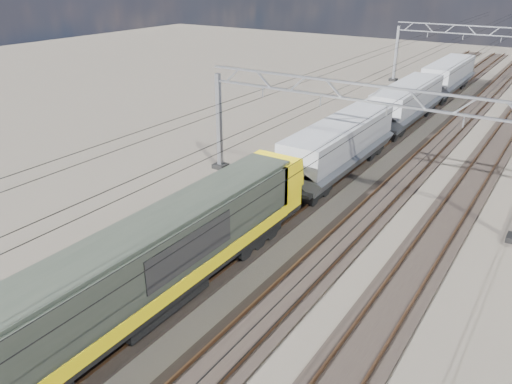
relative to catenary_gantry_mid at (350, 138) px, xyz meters
The scene contains 12 objects.
ground 5.59m from the catenary_gantry_mid, 90.00° to the right, with size 160.00×160.00×0.00m, color black.
track_outer_west 8.17m from the catenary_gantry_mid, 146.31° to the right, with size 2.60×140.00×0.30m.
track_loco 5.89m from the catenary_gantry_mid, 116.57° to the right, with size 2.60×140.00×0.30m.
track_inner_east 5.89m from the catenary_gantry_mid, 63.43° to the right, with size 2.60×140.00×0.30m.
track_outer_east 8.17m from the catenary_gantry_mid, 33.69° to the right, with size 2.60×140.00×0.30m.
catenary_gantry_mid is the anchor object (origin of this frame).
catenary_gantry_far 36.00m from the catenary_gantry_mid, 90.00° to the left, with size 19.90×0.90×7.11m.
overhead_wires 4.40m from the catenary_gantry_mid, 90.00° to the left, with size 12.03×140.00×0.53m.
locomotive 14.68m from the catenary_gantry_mid, 97.88° to the right, with size 2.76×21.10×3.62m.
hopper_wagon_lead 4.16m from the catenary_gantry_mid, 121.68° to the left, with size 3.38×13.00×3.25m.
hopper_wagon_mid 17.63m from the catenary_gantry_mid, 96.54° to the left, with size 3.38×13.00×3.25m.
hopper_wagon_third 31.75m from the catenary_gantry_mid, 93.62° to the left, with size 3.38×13.00×3.25m.
Camera 1 is at (10.61, -22.07, 12.81)m, focal length 35.00 mm.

